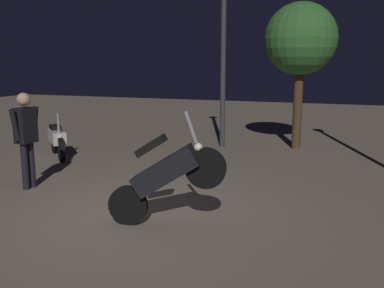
% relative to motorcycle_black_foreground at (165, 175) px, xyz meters
% --- Properties ---
extents(ground_plane, '(40.00, 40.00, 0.00)m').
position_rel_motorcycle_black_foreground_xyz_m(ground_plane, '(-0.55, 0.32, -0.74)').
color(ground_plane, '#756656').
extents(motorcycle_black_foreground, '(1.65, 0.49, 1.63)m').
position_rel_motorcycle_black_foreground_xyz_m(motorcycle_black_foreground, '(0.00, 0.00, 0.00)').
color(motorcycle_black_foreground, black).
rests_on(motorcycle_black_foreground, ground_plane).
extents(motorcycle_white_parked_left, '(1.28, 1.21, 1.11)m').
position_rel_motorcycle_black_foreground_xyz_m(motorcycle_white_parked_left, '(-4.35, 3.19, -0.31)').
color(motorcycle_white_parked_left, black).
rests_on(motorcycle_white_parked_left, ground_plane).
extents(person_rider_beside, '(0.25, 0.67, 1.74)m').
position_rel_motorcycle_black_foreground_xyz_m(person_rider_beside, '(-3.11, 0.82, 0.30)').
color(person_rider_beside, black).
rests_on(person_rider_beside, ground_plane).
extents(streetlamp_near, '(0.36, 0.36, 5.16)m').
position_rel_motorcycle_black_foreground_xyz_m(streetlamp_near, '(-0.99, 5.89, 2.52)').
color(streetlamp_near, '#38383D').
rests_on(streetlamp_near, ground_plane).
extents(tree_left_bg, '(1.86, 1.86, 3.81)m').
position_rel_motorcycle_black_foreground_xyz_m(tree_left_bg, '(0.93, 6.41, 2.10)').
color(tree_left_bg, '#4C331E').
rests_on(tree_left_bg, ground_plane).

